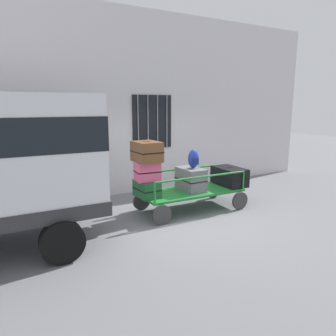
{
  "coord_description": "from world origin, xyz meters",
  "views": [
    {
      "loc": [
        -3.5,
        -5.73,
        2.46
      ],
      "look_at": [
        -0.3,
        0.3,
        1.08
      ],
      "focal_mm": 33.15,
      "sensor_mm": 36.0,
      "label": 1
    }
  ],
  "objects": [
    {
      "name": "luggage_cart",
      "position": [
        0.32,
        0.3,
        0.39
      ],
      "size": [
        2.53,
        1.14,
        0.48
      ],
      "color": "#1E722D",
      "rests_on": "ground"
    },
    {
      "name": "suitcase_left_top",
      "position": [
        -0.82,
        0.29,
        1.49
      ],
      "size": [
        0.54,
        0.67,
        0.44
      ],
      "color": "brown",
      "rests_on": "suitcase_left_middle"
    },
    {
      "name": "building_wall",
      "position": [
        0.0,
        2.53,
        2.5
      ],
      "size": [
        12.0,
        0.38,
        5.0
      ],
      "color": "silver",
      "rests_on": "ground"
    },
    {
      "name": "ground_plane",
      "position": [
        0.0,
        0.0,
        0.0
      ],
      "size": [
        40.0,
        40.0,
        0.0
      ],
      "primitive_type": "plane",
      "color": "slate"
    },
    {
      "name": "suitcase_center_bottom",
      "position": [
        1.46,
        0.3,
        0.7
      ],
      "size": [
        0.57,
        0.93,
        0.45
      ],
      "color": "black",
      "rests_on": "luggage_cart"
    },
    {
      "name": "suitcase_left_bottom",
      "position": [
        -0.82,
        0.31,
        0.66
      ],
      "size": [
        0.47,
        0.64,
        0.37
      ],
      "color": "#194C28",
      "rests_on": "luggage_cart"
    },
    {
      "name": "suitcase_left_middle",
      "position": [
        -0.82,
        0.27,
        1.06
      ],
      "size": [
        0.54,
        0.42,
        0.42
      ],
      "color": "#CC4C72",
      "rests_on": "suitcase_left_bottom"
    },
    {
      "name": "backpack",
      "position": [
        0.36,
        0.27,
        1.24
      ],
      "size": [
        0.27,
        0.22,
        0.44
      ],
      "color": "navy",
      "rests_on": "suitcase_midleft_bottom"
    },
    {
      "name": "cart_railing",
      "position": [
        0.32,
        0.3,
        0.85
      ],
      "size": [
        2.41,
        1.0,
        0.45
      ],
      "color": "#1E722D",
      "rests_on": "luggage_cart"
    },
    {
      "name": "suitcase_midleft_bottom",
      "position": [
        0.32,
        0.32,
        0.75
      ],
      "size": [
        0.47,
        0.75,
        0.54
      ],
      "color": "slate",
      "rests_on": "luggage_cart"
    }
  ]
}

